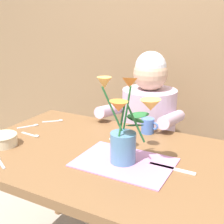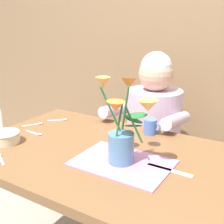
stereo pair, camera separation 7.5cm
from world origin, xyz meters
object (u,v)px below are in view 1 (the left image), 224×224
Objects in this scene: flower_vase at (125,130)px; seated_person at (148,140)px; tea_cup at (148,126)px; ceramic_bowl at (3,139)px; dinner_knife at (172,169)px.

seated_person is at bearing 102.82° from flower_vase.
seated_person is 12.20× the size of tea_cup.
ceramic_bowl is (-0.59, -0.11, -0.12)m from flower_vase.
flower_vase is 3.82× the size of tea_cup.
tea_cup is (-0.23, 0.32, 0.04)m from dinner_knife.
ceramic_bowl is at bearing -169.29° from flower_vase.
seated_person is 0.75m from flower_vase.
dinner_knife is 2.04× the size of tea_cup.
flower_vase is at bearing 10.71° from ceramic_bowl.
ceramic_bowl is at bearing -139.22° from tea_cup.
tea_cup is at bearing 126.13° from dinner_knife.
seated_person reaches higher than flower_vase.
flower_vase is at bearing -167.76° from dinner_knife.
dinner_knife is at bearing -54.35° from tea_cup.
dinner_knife is at bearing -58.34° from seated_person.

